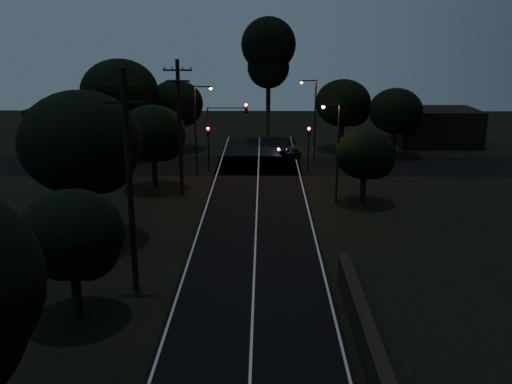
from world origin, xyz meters
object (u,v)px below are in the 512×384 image
object	(u,v)px
utility_pole_far	(180,126)
car	(290,151)
streetlight_b	(313,115)
streetlight_c	(336,146)
signal_right	(309,141)
signal_mast	(226,124)
tall_pine	(268,52)
utility_pole_mid	(129,178)
signal_left	(208,140)
streetlight_a	(198,124)

from	to	relation	value
utility_pole_far	car	xyz separation A→B (m)	(9.20, 14.00, -4.95)
streetlight_b	streetlight_c	bearing A→B (deg)	-87.86
signal_right	signal_mast	distance (m)	7.66
utility_pole_far	streetlight_b	bearing A→B (deg)	46.70
tall_pine	signal_right	size ratio (longest dim) A/B	3.43
signal_mast	streetlight_b	xyz separation A→B (m)	(8.22, 4.01, 0.30)
utility_pole_mid	streetlight_b	xyz separation A→B (m)	(11.31, 29.00, -1.10)
signal_left	signal_mast	world-z (taller)	signal_mast
signal_right	streetlight_b	xyz separation A→B (m)	(0.71, 4.01, 1.80)
signal_mast	streetlight_b	distance (m)	9.15
utility_pole_mid	tall_pine	distance (m)	40.85
tall_pine	streetlight_b	world-z (taller)	tall_pine
tall_pine	signal_right	bearing A→B (deg)	-76.51
signal_right	streetlight_a	distance (m)	10.26
tall_pine	streetlight_c	xyz separation A→B (m)	(4.83, -25.00, -5.79)
utility_pole_far	signal_right	distance (m)	13.53
utility_pole_far	tall_pine	xyz separation A→B (m)	(7.00, 23.00, 4.65)
utility_pole_far	signal_right	world-z (taller)	utility_pole_far
signal_left	car	size ratio (longest dim) A/B	1.30
streetlight_a	streetlight_c	world-z (taller)	streetlight_a
signal_left	streetlight_c	bearing A→B (deg)	-43.76
tall_pine	car	distance (m)	13.34
signal_right	car	distance (m)	6.59
signal_mast	streetlight_c	distance (m)	13.28
streetlight_a	streetlight_b	bearing A→B (deg)	29.48
streetlight_b	streetlight_c	distance (m)	14.01
signal_left	tall_pine	bearing A→B (deg)	69.54
utility_pole_mid	tall_pine	xyz separation A→B (m)	(7.00, 40.00, 4.40)
signal_left	streetlight_a	distance (m)	2.77
signal_left	signal_right	bearing A→B (deg)	0.00
utility_pole_far	tall_pine	world-z (taller)	tall_pine
streetlight_b	utility_pole_far	bearing A→B (deg)	-133.30
utility_pole_mid	signal_mast	bearing A→B (deg)	82.96
utility_pole_mid	signal_left	bearing A→B (deg)	86.79
utility_pole_mid	signal_right	size ratio (longest dim) A/B	2.68
utility_pole_mid	signal_mast	xyz separation A→B (m)	(3.09, 24.99, -1.40)
tall_pine	streetlight_a	size ratio (longest dim) A/B	1.76
utility_pole_far	signal_mast	world-z (taller)	utility_pole_far
streetlight_b	signal_mast	bearing A→B (deg)	-154.01
utility_pole_far	tall_pine	size ratio (longest dim) A/B	0.75
streetlight_a	streetlight_b	distance (m)	12.19
car	streetlight_c	bearing A→B (deg)	75.32
streetlight_a	streetlight_b	xyz separation A→B (m)	(10.61, 6.00, 0.00)
utility_pole_mid	car	bearing A→B (deg)	73.47
tall_pine	streetlight_b	distance (m)	13.03
signal_right	streetlight_c	size ratio (longest dim) A/B	0.55
signal_mast	streetlight_c	size ratio (longest dim) A/B	0.83
signal_right	streetlight_b	world-z (taller)	streetlight_b
signal_right	streetlight_c	xyz separation A→B (m)	(1.23, -9.99, 1.51)
tall_pine	streetlight_c	world-z (taller)	tall_pine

